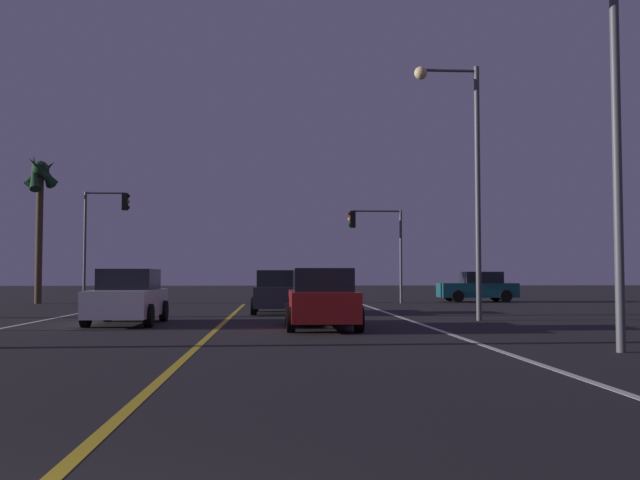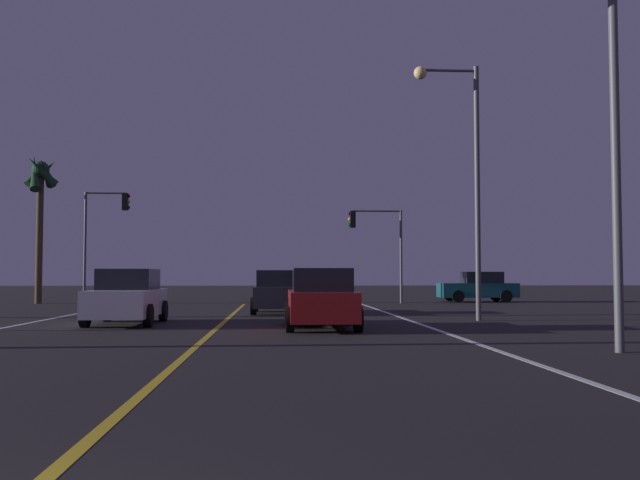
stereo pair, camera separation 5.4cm
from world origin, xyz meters
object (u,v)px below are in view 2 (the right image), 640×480
Objects in this scene: car_oncoming at (127,297)px; palm_tree_left_far at (40,185)px; car_crossing_side at (478,287)px; car_ahead_far at (277,292)px; traffic_light_near_left at (105,222)px; traffic_light_near_right at (375,234)px; street_lamp_right_near at (582,98)px; car_lead_same_lane at (321,300)px; street_lamp_right_far at (463,160)px.

palm_tree_left_far is (-8.04, 16.21, 5.52)m from car_oncoming.
car_ahead_far is (-11.35, -11.26, 0.00)m from car_crossing_side.
palm_tree_left_far reaches higher than traffic_light_near_left.
street_lamp_right_near reaches higher than traffic_light_near_right.
street_lamp_right_near is at bearing -53.17° from palm_tree_left_far.
traffic_light_near_right is at bearing 147.48° from car_oncoming.
car_lead_same_lane is 9.07m from street_lamp_right_near.
palm_tree_left_far is at bearing 168.35° from traffic_light_near_left.
palm_tree_left_far is at bearing -38.91° from street_lamp_right_far.
palm_tree_left_far reaches higher than traffic_light_near_right.
car_oncoming is 6.28m from car_lead_same_lane.
street_lamp_right_far is at bearing -56.96° from car_lead_same_lane.
street_lamp_right_near is (0.78, -24.18, 1.28)m from traffic_light_near_right.
car_lead_same_lane is 1.00× the size of car_ahead_far.
traffic_light_near_right is at bearing -28.85° from car_ahead_far.
traffic_light_near_right is 14.60m from street_lamp_right_far.
palm_tree_left_far is at bearing 51.07° from car_ahead_far.
traffic_light_near_right is at bearing -12.70° from car_lead_same_lane.
car_crossing_side is at bearing -107.57° from street_lamp_right_far.
car_lead_same_lane is (5.87, -2.25, 0.00)m from car_oncoming.
street_lamp_right_far is (0.19, 9.71, 0.36)m from street_lamp_right_near.
car_oncoming is 0.86× the size of traffic_light_near_right.
traffic_light_near_right is 0.85× the size of traffic_light_near_left.
street_lamp_right_far reaches higher than traffic_light_near_right.
car_lead_same_lane is 1.00× the size of car_crossing_side.
street_lamp_right_far is at bearing 72.43° from car_crossing_side.
traffic_light_near_right is at bearing -2.40° from palm_tree_left_far.
street_lamp_right_near is 0.96× the size of palm_tree_left_far.
traffic_light_near_left is at bearing -0.00° from traffic_light_near_right.
palm_tree_left_far is (-17.89, 0.75, 2.61)m from traffic_light_near_right.
traffic_light_near_right is 18.10m from palm_tree_left_far.
traffic_light_near_left reaches higher than car_oncoming.
car_lead_same_lane is at bearing -53.61° from street_lamp_right_near.
car_ahead_far is (-1.23, 8.22, 0.00)m from car_lead_same_lane.
traffic_light_near_right reaches higher than car_lead_same_lane.
car_oncoming is 0.53× the size of palm_tree_left_far.
palm_tree_left_far reaches higher than street_lamp_right_near.
street_lamp_right_far is (0.98, -14.48, 1.65)m from traffic_light_near_right.
car_crossing_side is (15.98, 17.24, 0.00)m from car_oncoming.
car_oncoming is at bearing 69.02° from car_lead_same_lane.
traffic_light_near_left is 4.24m from palm_tree_left_far.
car_crossing_side is at bearing 4.99° from traffic_light_near_left.
car_lead_same_lane is at bearing -59.91° from traffic_light_near_left.
palm_tree_left_far is (-18.67, 24.93, 1.32)m from street_lamp_right_near.
street_lamp_right_near is at bearing 50.65° from car_oncoming.
car_ahead_far is 9.17m from street_lamp_right_far.
traffic_light_near_left is at bearing 43.59° from car_ahead_far.
street_lamp_right_far is (6.20, -4.99, 4.56)m from car_ahead_far.
car_lead_same_lane is 20.76m from traffic_light_near_left.
car_crossing_side is 1.00× the size of car_ahead_far.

